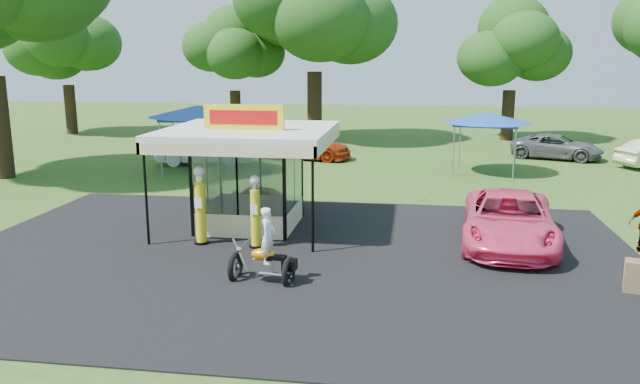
# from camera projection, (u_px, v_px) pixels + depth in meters

# --- Properties ---
(ground) EXTENTS (120.00, 120.00, 0.00)m
(ground) POSITION_uv_depth(u_px,v_px,m) (277.00, 281.00, 16.11)
(ground) COLOR #2D531A
(ground) RESTS_ON ground
(asphalt_apron) EXTENTS (20.00, 14.00, 0.04)m
(asphalt_apron) POSITION_uv_depth(u_px,v_px,m) (292.00, 256.00, 18.04)
(asphalt_apron) COLOR black
(asphalt_apron) RESTS_ON ground
(gas_station_kiosk) EXTENTS (5.40, 5.40, 4.18)m
(gas_station_kiosk) POSITION_uv_depth(u_px,v_px,m) (250.00, 175.00, 20.85)
(gas_station_kiosk) COLOR white
(gas_station_kiosk) RESTS_ON ground
(gas_pump_left) EXTENTS (0.46, 0.46, 2.46)m
(gas_pump_left) POSITION_uv_depth(u_px,v_px,m) (200.00, 207.00, 18.98)
(gas_pump_left) COLOR black
(gas_pump_left) RESTS_ON ground
(gas_pump_right) EXTENTS (0.42, 0.42, 2.25)m
(gas_pump_right) POSITION_uv_depth(u_px,v_px,m) (255.00, 214.00, 18.64)
(gas_pump_right) COLOR black
(gas_pump_right) RESTS_ON ground
(motorcycle) EXTENTS (1.78, 0.99, 2.06)m
(motorcycle) POSITION_uv_depth(u_px,v_px,m) (266.00, 253.00, 15.84)
(motorcycle) COLOR black
(motorcycle) RESTS_ON ground
(spare_tires) EXTENTS (0.81, 0.74, 0.66)m
(spare_tires) POSITION_uv_depth(u_px,v_px,m) (202.00, 221.00, 20.77)
(spare_tires) COLOR black
(spare_tires) RESTS_ON ground
(a_frame_sign) EXTENTS (0.53, 0.55, 0.88)m
(a_frame_sign) POSITION_uv_depth(u_px,v_px,m) (635.00, 278.00, 15.07)
(a_frame_sign) COLOR #593819
(a_frame_sign) RESTS_ON ground
(kiosk_car) EXTENTS (2.82, 1.13, 0.96)m
(kiosk_car) POSITION_uv_depth(u_px,v_px,m) (266.00, 199.00, 23.25)
(kiosk_car) COLOR yellow
(kiosk_car) RESTS_ON ground
(pink_sedan) EXTENTS (3.24, 6.03, 1.61)m
(pink_sedan) POSITION_uv_depth(u_px,v_px,m) (509.00, 220.00, 19.00)
(pink_sedan) COLOR #FF4578
(pink_sedan) RESTS_ON ground
(bg_car_a) EXTENTS (5.30, 2.65, 1.67)m
(bg_car_a) POSITION_uv_depth(u_px,v_px,m) (205.00, 149.00, 33.29)
(bg_car_a) COLOR silver
(bg_car_a) RESTS_ON ground
(bg_car_b) EXTENTS (5.65, 3.06, 1.55)m
(bg_car_b) POSITION_uv_depth(u_px,v_px,m) (304.00, 145.00, 35.23)
(bg_car_b) COLOR #BD340E
(bg_car_b) RESTS_ON ground
(bg_car_d) EXTENTS (5.41, 3.75, 1.37)m
(bg_car_d) POSITION_uv_depth(u_px,v_px,m) (557.00, 147.00, 35.20)
(bg_car_d) COLOR #5A5A5C
(bg_car_d) RESTS_ON ground
(tent_west) EXTENTS (4.79, 4.79, 3.35)m
(tent_west) POSITION_uv_depth(u_px,v_px,m) (198.00, 112.00, 30.62)
(tent_west) COLOR gray
(tent_west) RESTS_ON ground
(tent_east) EXTENTS (4.31, 4.31, 3.01)m
(tent_east) POSITION_uv_depth(u_px,v_px,m) (487.00, 118.00, 30.46)
(tent_east) COLOR gray
(tent_east) RESTS_ON ground
(oak_far_a) EXTENTS (8.53, 8.53, 10.11)m
(oak_far_a) POSITION_uv_depth(u_px,v_px,m) (65.00, 46.00, 45.50)
(oak_far_a) COLOR black
(oak_far_a) RESTS_ON ground
(oak_far_b) EXTENTS (7.55, 7.55, 9.01)m
(oak_far_b) POSITION_uv_depth(u_px,v_px,m) (234.00, 55.00, 44.64)
(oak_far_b) COLOR black
(oak_far_b) RESTS_ON ground
(oak_far_c) EXTENTS (11.24, 11.24, 13.24)m
(oak_far_c) POSITION_uv_depth(u_px,v_px,m) (314.00, 14.00, 41.10)
(oak_far_c) COLOR black
(oak_far_c) RESTS_ON ground
(oak_far_d) EXTENTS (7.96, 7.96, 9.47)m
(oak_far_d) POSITION_uv_depth(u_px,v_px,m) (512.00, 51.00, 42.09)
(oak_far_d) COLOR black
(oak_far_d) RESTS_ON ground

